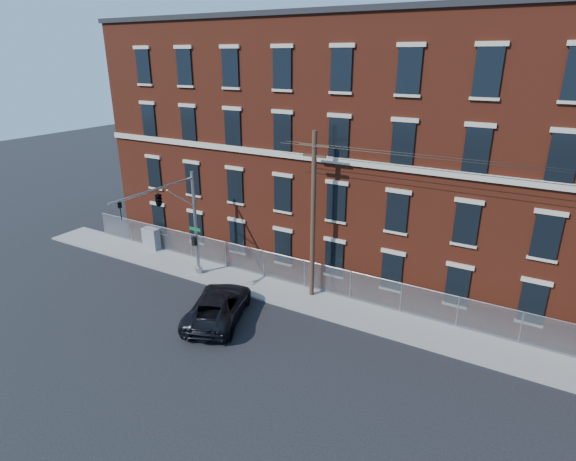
% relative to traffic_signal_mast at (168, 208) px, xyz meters
% --- Properties ---
extents(ground, '(140.00, 140.00, 0.00)m').
position_rel_traffic_signal_mast_xyz_m(ground, '(6.00, -2.18, -5.39)').
color(ground, black).
rests_on(ground, ground).
extents(sidewalk, '(65.00, 3.00, 0.12)m').
position_rel_traffic_signal_mast_xyz_m(sidewalk, '(18.00, 2.82, -5.33)').
color(sidewalk, gray).
rests_on(sidewalk, ground).
extents(mill_building, '(55.30, 14.32, 16.30)m').
position_rel_traffic_signal_mast_xyz_m(mill_building, '(18.00, 11.75, 2.76)').
color(mill_building, '#612111').
rests_on(mill_building, ground).
extents(chain_link_fence, '(59.06, 0.06, 1.85)m').
position_rel_traffic_signal_mast_xyz_m(chain_link_fence, '(18.00, 4.12, -4.33)').
color(chain_link_fence, '#A5A8AD').
rests_on(chain_link_fence, ground).
extents(traffic_signal_mast, '(0.90, 6.75, 7.00)m').
position_rel_traffic_signal_mast_xyz_m(traffic_signal_mast, '(0.00, 0.00, 0.00)').
color(traffic_signal_mast, '#9EA0A5').
rests_on(traffic_signal_mast, ground).
extents(utility_pole_near, '(1.80, 0.28, 10.00)m').
position_rel_traffic_signal_mast_xyz_m(utility_pole_near, '(8.00, 3.42, -0.05)').
color(utility_pole_near, '#442E22').
rests_on(utility_pole_near, ground).
extents(pickup_truck, '(4.61, 6.46, 1.63)m').
position_rel_traffic_signal_mast_xyz_m(pickup_truck, '(4.67, -1.52, -4.57)').
color(pickup_truck, black).
rests_on(pickup_truck, ground).
extents(utility_cabinet, '(1.31, 0.66, 1.63)m').
position_rel_traffic_signal_mast_xyz_m(utility_cabinet, '(-5.87, 3.82, -4.46)').
color(utility_cabinet, gray).
rests_on(utility_cabinet, sidewalk).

